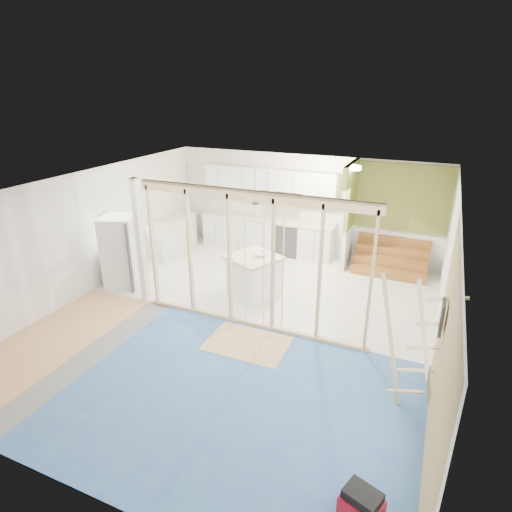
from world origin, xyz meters
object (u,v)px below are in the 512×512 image
at_px(fridge, 121,252).
at_px(ladder, 412,346).
at_px(island, 254,277).
at_px(toolbox, 361,506).

bearing_deg(fridge, ladder, -36.47).
bearing_deg(ladder, island, 141.53).
height_order(fridge, ladder, ladder).
height_order(fridge, toolbox, fridge).
relative_size(toolbox, ladder, 0.25).
bearing_deg(ladder, toolbox, -101.06).
xyz_separation_m(fridge, island, (2.91, 0.65, -0.34)).
bearing_deg(island, toolbox, -28.91).
bearing_deg(island, fridge, -142.60).
bearing_deg(toolbox, ladder, 102.11).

